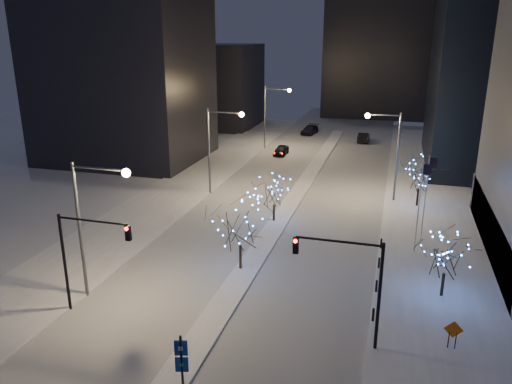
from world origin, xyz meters
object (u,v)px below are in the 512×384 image
(street_lamp_w_mid, at_px, (217,140))
(holiday_tree_plaza_near, at_px, (446,256))
(street_lamp_w_near, at_px, (91,213))
(traffic_signal_west, at_px, (83,249))
(holiday_tree_plaza_far, at_px, (420,174))
(car_far, at_px, (310,130))
(street_lamp_east, at_px, (390,145))
(street_lamp_w_far, at_px, (271,109))
(holiday_tree_median_far, at_px, (274,192))
(holiday_tree_median_near, at_px, (240,224))
(wayfinding_sign, at_px, (182,361))
(car_mid, at_px, (363,137))
(car_near, at_px, (281,150))
(construction_sign, at_px, (453,332))
(traffic_signal_east, at_px, (353,276))

(street_lamp_w_mid, height_order, holiday_tree_plaza_near, street_lamp_w_mid)
(street_lamp_w_near, bearing_deg, traffic_signal_west, -76.04)
(holiday_tree_plaza_near, distance_m, holiday_tree_plaza_far, 20.02)
(street_lamp_w_mid, bearing_deg, car_far, 84.21)
(street_lamp_east, height_order, holiday_tree_plaza_far, street_lamp_east)
(street_lamp_w_far, relative_size, holiday_tree_plaza_near, 2.09)
(holiday_tree_median_far, bearing_deg, holiday_tree_median_near, -90.00)
(wayfinding_sign, bearing_deg, street_lamp_w_far, 84.62)
(street_lamp_w_far, distance_m, car_mid, 18.07)
(street_lamp_east, distance_m, holiday_tree_plaza_near, 21.98)
(street_lamp_w_far, distance_m, holiday_tree_median_near, 43.97)
(car_near, distance_m, wayfinding_sign, 54.86)
(holiday_tree_median_near, bearing_deg, street_lamp_w_near, -140.62)
(holiday_tree_plaza_far, bearing_deg, street_lamp_east, 159.63)
(car_mid, bearing_deg, traffic_signal_west, 78.94)
(street_lamp_w_mid, relative_size, construction_sign, 5.41)
(car_far, distance_m, holiday_tree_median_far, 46.37)
(street_lamp_w_near, relative_size, wayfinding_sign, 2.65)
(street_lamp_w_mid, distance_m, traffic_signal_west, 27.06)
(street_lamp_east, distance_m, holiday_tree_plaza_far, 4.56)
(construction_sign, bearing_deg, car_mid, 100.13)
(holiday_tree_median_far, bearing_deg, street_lamp_w_mid, 140.53)
(holiday_tree_plaza_far, bearing_deg, street_lamp_w_near, -129.99)
(street_lamp_w_near, xyz_separation_m, street_lamp_w_far, (0.00, 50.00, 0.00))
(traffic_signal_east, distance_m, car_mid, 60.86)
(street_lamp_w_mid, xyz_separation_m, street_lamp_w_far, (0.00, 25.00, 0.00))
(holiday_tree_median_near, distance_m, holiday_tree_plaza_far, 24.25)
(holiday_tree_median_far, bearing_deg, traffic_signal_east, -63.65)
(traffic_signal_west, distance_m, wayfinding_sign, 11.53)
(street_lamp_w_mid, relative_size, car_mid, 2.04)
(car_mid, bearing_deg, street_lamp_w_mid, 69.16)
(street_lamp_w_near, relative_size, car_mid, 2.04)
(holiday_tree_median_near, xyz_separation_m, holiday_tree_plaza_near, (15.26, -0.17, -0.67))
(street_lamp_w_near, relative_size, holiday_tree_plaza_near, 2.09)
(street_lamp_w_mid, xyz_separation_m, car_far, (3.97, 39.14, -5.71))
(street_lamp_east, relative_size, traffic_signal_east, 1.43)
(car_mid, relative_size, holiday_tree_median_near, 0.82)
(traffic_signal_east, height_order, car_near, traffic_signal_east)
(wayfinding_sign, bearing_deg, holiday_tree_plaza_near, 32.01)
(street_lamp_w_far, height_order, traffic_signal_west, street_lamp_w_far)
(car_near, height_order, construction_sign, construction_sign)
(traffic_signal_west, height_order, holiday_tree_median_near, traffic_signal_west)
(traffic_signal_east, height_order, holiday_tree_median_far, traffic_signal_east)
(holiday_tree_median_far, height_order, holiday_tree_plaza_far, holiday_tree_plaza_far)
(holiday_tree_plaza_far, relative_size, wayfinding_sign, 1.45)
(street_lamp_w_far, relative_size, traffic_signal_west, 1.43)
(holiday_tree_median_far, distance_m, wayfinding_sign, 26.11)
(car_mid, distance_m, wayfinding_sign, 67.76)
(holiday_tree_median_far, relative_size, wayfinding_sign, 1.23)
(street_lamp_east, bearing_deg, street_lamp_w_near, -124.19)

